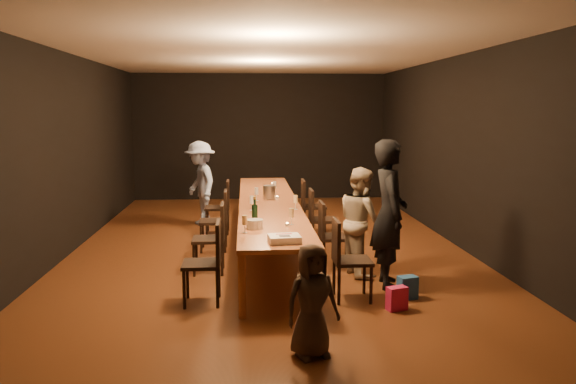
{
  "coord_description": "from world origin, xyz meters",
  "views": [
    {
      "loc": [
        -0.35,
        -8.51,
        2.16
      ],
      "look_at": [
        0.25,
        -0.7,
        1.0
      ],
      "focal_mm": 35.0,
      "sensor_mm": 36.0,
      "label": 1
    }
  ],
  "objects": [
    {
      "name": "woman_birthday",
      "position": [
        1.39,
        -1.93,
        0.9
      ],
      "size": [
        0.47,
        0.68,
        1.8
      ],
      "primitive_type": "imported",
      "rotation": [
        0.0,
        0.0,
        1.52
      ],
      "color": "black",
      "rests_on": "ground"
    },
    {
      "name": "wineglass_1",
      "position": [
        0.21,
        -1.77,
        0.85
      ],
      "size": [
        0.06,
        0.06,
        0.21
      ],
      "primitive_type": null,
      "color": "beige",
      "rests_on": "table"
    },
    {
      "name": "child",
      "position": [
        0.22,
        -3.84,
        0.5
      ],
      "size": [
        0.57,
        0.46,
        1.01
      ],
      "primitive_type": "imported",
      "rotation": [
        0.0,
        0.0,
        0.32
      ],
      "color": "#3D2D22",
      "rests_on": "ground"
    },
    {
      "name": "woman_tan",
      "position": [
        1.15,
        -1.42,
        0.71
      ],
      "size": [
        0.67,
        0.78,
        1.42
      ],
      "primitive_type": "imported",
      "rotation": [
        0.0,
        0.0,
        1.77
      ],
      "color": "tan",
      "rests_on": "ground"
    },
    {
      "name": "tealight_far",
      "position": [
        0.15,
        1.94,
        0.77
      ],
      "size": [
        0.05,
        0.05,
        0.03
      ],
      "primitive_type": "cylinder",
      "color": "#B2B7B2",
      "rests_on": "table"
    },
    {
      "name": "tealight_mid",
      "position": [
        0.15,
        0.32,
        0.77
      ],
      "size": [
        0.05,
        0.05,
        0.03
      ],
      "primitive_type": "cylinder",
      "color": "#B2B7B2",
      "rests_on": "table"
    },
    {
      "name": "room_shell",
      "position": [
        0.0,
        0.0,
        2.08
      ],
      "size": [
        6.04,
        10.04,
        3.02
      ],
      "color": "black",
      "rests_on": "ground"
    },
    {
      "name": "chair_left_3",
      "position": [
        -0.85,
        1.2,
        0.47
      ],
      "size": [
        0.42,
        0.42,
        0.93
      ],
      "primitive_type": null,
      "rotation": [
        0.0,
        0.0,
        1.57
      ],
      "color": "black",
      "rests_on": "ground"
    },
    {
      "name": "chair_right_3",
      "position": [
        0.85,
        1.2,
        0.47
      ],
      "size": [
        0.42,
        0.42,
        0.93
      ],
      "primitive_type": null,
      "rotation": [
        0.0,
        0.0,
        -1.57
      ],
      "color": "black",
      "rests_on": "ground"
    },
    {
      "name": "table",
      "position": [
        0.0,
        0.0,
        0.7
      ],
      "size": [
        0.9,
        6.0,
        0.75
      ],
      "color": "#9C542D",
      "rests_on": "ground"
    },
    {
      "name": "wineglass_2",
      "position": [
        -0.27,
        -0.73,
        0.85
      ],
      "size": [
        0.06,
        0.06,
        0.21
      ],
      "primitive_type": null,
      "color": "silver",
      "rests_on": "table"
    },
    {
      "name": "chair_right_1",
      "position": [
        0.85,
        -1.2,
        0.47
      ],
      "size": [
        0.42,
        0.42,
        0.93
      ],
      "primitive_type": null,
      "rotation": [
        0.0,
        0.0,
        -1.57
      ],
      "color": "black",
      "rests_on": "ground"
    },
    {
      "name": "chair_right_0",
      "position": [
        0.85,
        -2.4,
        0.47
      ],
      "size": [
        0.42,
        0.42,
        0.93
      ],
      "primitive_type": null,
      "rotation": [
        0.0,
        0.0,
        -1.57
      ],
      "color": "black",
      "rests_on": "ground"
    },
    {
      "name": "wineglass_0",
      "position": [
        -0.37,
        -2.19,
        0.85
      ],
      "size": [
        0.06,
        0.06,
        0.21
      ],
      "primitive_type": null,
      "color": "beige",
      "rests_on": "table"
    },
    {
      "name": "chair_right_2",
      "position": [
        0.85,
        0.0,
        0.47
      ],
      "size": [
        0.42,
        0.42,
        0.93
      ],
      "primitive_type": null,
      "rotation": [
        0.0,
        0.0,
        -1.57
      ],
      "color": "black",
      "rests_on": "ground"
    },
    {
      "name": "ice_bucket",
      "position": [
        0.02,
        0.28,
        0.86
      ],
      "size": [
        0.24,
        0.24,
        0.21
      ],
      "primitive_type": "cylinder",
      "rotation": [
        0.0,
        0.0,
        0.28
      ],
      "color": "#A5A6AA",
      "rests_on": "table"
    },
    {
      "name": "champagne_bottle",
      "position": [
        -0.24,
        -1.51,
        0.91
      ],
      "size": [
        0.1,
        0.1,
        0.32
      ],
      "primitive_type": null,
      "rotation": [
        0.0,
        0.0,
        0.38
      ],
      "color": "black",
      "rests_on": "table"
    },
    {
      "name": "chair_left_0",
      "position": [
        -0.85,
        -2.4,
        0.47
      ],
      "size": [
        0.42,
        0.42,
        0.93
      ],
      "primitive_type": null,
      "rotation": [
        0.0,
        0.0,
        1.57
      ],
      "color": "black",
      "rests_on": "ground"
    },
    {
      "name": "birthday_cake",
      "position": [
        0.06,
        -2.68,
        0.79
      ],
      "size": [
        0.36,
        0.3,
        0.08
      ],
      "rotation": [
        0.0,
        0.0,
        0.09
      ],
      "color": "white",
      "rests_on": "table"
    },
    {
      "name": "tealight_near",
      "position": [
        0.15,
        -1.83,
        0.77
      ],
      "size": [
        0.05,
        0.05,
        0.03
      ],
      "primitive_type": "cylinder",
      "color": "#B2B7B2",
      "rests_on": "table"
    },
    {
      "name": "wineglass_4",
      "position": [
        -0.18,
        0.1,
        0.85
      ],
      "size": [
        0.06,
        0.06,
        0.21
      ],
      "primitive_type": null,
      "color": "silver",
      "rests_on": "table"
    },
    {
      "name": "wineglass_3",
      "position": [
        0.35,
        -0.72,
        0.85
      ],
      "size": [
        0.06,
        0.06,
        0.21
      ],
      "primitive_type": null,
      "color": "beige",
      "rests_on": "table"
    },
    {
      "name": "gift_bag_red",
      "position": [
        1.27,
        -2.79,
        0.13
      ],
      "size": [
        0.24,
        0.18,
        0.26
      ],
      "primitive_type": "cube",
      "rotation": [
        0.0,
        0.0,
        0.31
      ],
      "color": "#C71D55",
      "rests_on": "ground"
    },
    {
      "name": "man_blue",
      "position": [
        -1.2,
        1.99,
        0.79
      ],
      "size": [
        0.93,
        1.16,
        1.57
      ],
      "primitive_type": "imported",
      "rotation": [
        0.0,
        0.0,
        -1.18
      ],
      "color": "#849ACD",
      "rests_on": "ground"
    },
    {
      "name": "chair_left_1",
      "position": [
        -0.85,
        -1.2,
        0.47
      ],
      "size": [
        0.42,
        0.42,
        0.93
      ],
      "primitive_type": null,
      "rotation": [
        0.0,
        0.0,
        1.57
      ],
      "color": "black",
      "rests_on": "ground"
    },
    {
      "name": "ground",
      "position": [
        0.0,
        0.0,
        0.0
      ],
      "size": [
        10.0,
        10.0,
        0.0
      ],
      "primitive_type": "plane",
      "color": "#452411",
      "rests_on": "ground"
    },
    {
      "name": "gift_bag_blue",
      "position": [
        1.49,
        -2.43,
        0.13
      ],
      "size": [
        0.24,
        0.19,
        0.26
      ],
      "primitive_type": "cube",
      "rotation": [
        0.0,
        0.0,
        0.25
      ],
      "color": "#265DA8",
      "rests_on": "ground"
    },
    {
      "name": "wineglass_5",
      "position": [
        0.13,
        0.82,
        0.85
      ],
      "size": [
        0.06,
        0.06,
        0.21
      ],
      "primitive_type": null,
      "color": "silver",
      "rests_on": "table"
    },
    {
      "name": "plate_stack",
      "position": [
        -0.25,
        -1.97,
        0.81
      ],
      "size": [
        0.23,
        0.23,
        0.11
      ],
      "primitive_type": "cylinder",
      "rotation": [
        0.0,
        0.0,
        -0.14
      ],
      "color": "silver",
      "rests_on": "table"
    },
    {
      "name": "chair_left_2",
      "position": [
        -0.85,
        0.0,
        0.47
      ],
      "size": [
        0.42,
        0.42,
        0.93
      ],
      "primitive_type": null,
      "rotation": [
        0.0,
        0.0,
        1.57
      ],
      "color": "black",
      "rests_on": "ground"
    }
  ]
}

